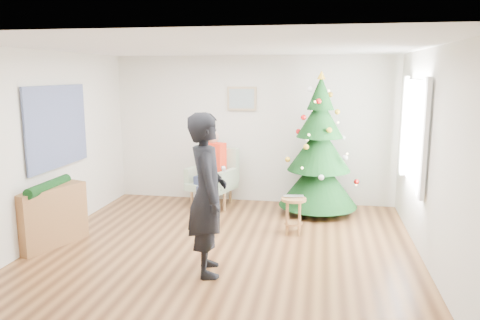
% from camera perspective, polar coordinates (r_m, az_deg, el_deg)
% --- Properties ---
extents(floor, '(5.00, 5.00, 0.00)m').
position_cam_1_polar(floor, '(6.26, -1.90, -10.92)').
color(floor, brown).
rests_on(floor, ground).
extents(ceiling, '(5.00, 5.00, 0.00)m').
position_cam_1_polar(ceiling, '(5.84, -2.06, 13.58)').
color(ceiling, white).
rests_on(ceiling, wall_back).
extents(wall_back, '(5.00, 0.00, 5.00)m').
position_cam_1_polar(wall_back, '(8.35, 1.62, 3.71)').
color(wall_back, silver).
rests_on(wall_back, floor).
extents(wall_front, '(5.00, 0.00, 5.00)m').
position_cam_1_polar(wall_front, '(3.56, -10.45, -5.72)').
color(wall_front, silver).
rests_on(wall_front, floor).
extents(wall_left, '(0.00, 5.00, 5.00)m').
position_cam_1_polar(wall_left, '(6.88, -22.80, 1.44)').
color(wall_left, silver).
rests_on(wall_left, floor).
extents(wall_right, '(0.00, 5.00, 5.00)m').
position_cam_1_polar(wall_right, '(5.92, 22.41, 0.12)').
color(wall_right, silver).
rests_on(wall_right, floor).
extents(window_panel, '(0.04, 1.30, 1.40)m').
position_cam_1_polar(window_panel, '(6.86, 20.55, 3.25)').
color(window_panel, white).
rests_on(window_panel, wall_right).
extents(curtains, '(0.05, 1.75, 1.50)m').
position_cam_1_polar(curtains, '(6.85, 20.30, 3.26)').
color(curtains, white).
rests_on(curtains, wall_right).
extents(christmas_tree, '(1.29, 1.29, 2.33)m').
position_cam_1_polar(christmas_tree, '(7.75, 9.62, 1.18)').
color(christmas_tree, '#3F2816').
rests_on(christmas_tree, floor).
extents(stool, '(0.36, 0.36, 0.53)m').
position_cam_1_polar(stool, '(6.82, 6.52, -6.74)').
color(stool, brown).
rests_on(stool, floor).
extents(laptop, '(0.32, 0.23, 0.02)m').
position_cam_1_polar(laptop, '(6.74, 6.57, -4.52)').
color(laptop, silver).
rests_on(laptop, stool).
extents(armchair, '(0.91, 0.89, 1.01)m').
position_cam_1_polar(armchair, '(8.21, -3.27, -3.02)').
color(armchair, '#97B08E').
rests_on(armchair, floor).
extents(seated_person, '(0.52, 0.68, 1.32)m').
position_cam_1_polar(seated_person, '(8.09, -3.52, -0.99)').
color(seated_person, navy).
rests_on(seated_person, armchair).
extents(standing_man, '(0.64, 0.79, 1.87)m').
position_cam_1_polar(standing_man, '(5.33, -4.02, -4.22)').
color(standing_man, black).
rests_on(standing_man, floor).
extents(game_controller, '(0.07, 0.13, 0.04)m').
position_cam_1_polar(game_controller, '(5.18, -2.01, -1.08)').
color(game_controller, white).
rests_on(game_controller, standing_man).
extents(console, '(0.62, 1.04, 0.80)m').
position_cam_1_polar(console, '(6.79, -22.07, -6.41)').
color(console, brown).
rests_on(console, floor).
extents(garland, '(0.14, 0.90, 0.14)m').
position_cam_1_polar(garland, '(6.69, -22.31, -2.96)').
color(garland, black).
rests_on(garland, console).
extents(tapestry, '(0.03, 1.50, 1.15)m').
position_cam_1_polar(tapestry, '(7.08, -21.37, 3.81)').
color(tapestry, black).
rests_on(tapestry, wall_left).
extents(framed_picture, '(0.52, 0.05, 0.42)m').
position_cam_1_polar(framed_picture, '(8.30, 0.22, 7.49)').
color(framed_picture, tan).
rests_on(framed_picture, wall_back).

